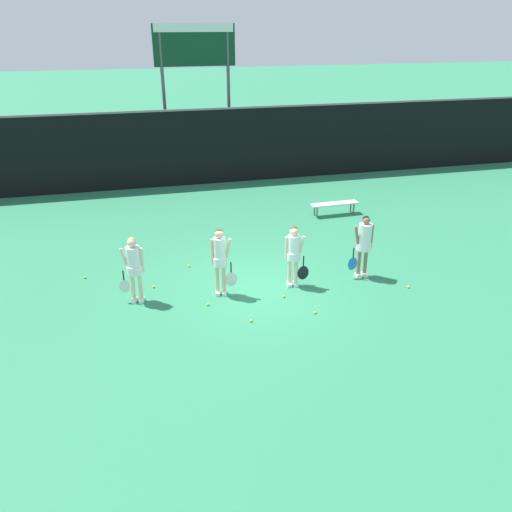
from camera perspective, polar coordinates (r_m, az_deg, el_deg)
The scene contains 17 objects.
ground_plane at distance 13.23m, azimuth 0.19°, elevation -3.72°, with size 140.00×140.00×0.00m, color #2D7F56.
fence_windscreen at distance 21.65m, azimuth -6.20°, elevation 12.29°, with size 60.00×0.08×3.20m.
scoreboard at distance 22.37m, azimuth -6.98°, elevation 21.25°, with size 3.38×0.15×6.34m.
bench_courtside at distance 18.39m, azimuth 8.96°, elevation 5.81°, with size 1.76×0.41×0.45m.
player_0 at distance 12.53m, azimuth -13.79°, elevation -0.90°, with size 0.66×0.39×1.74m.
player_1 at distance 12.51m, azimuth -4.12°, elevation -0.04°, with size 0.64×0.35×1.82m.
player_2 at distance 12.99m, azimuth 4.34°, elevation 0.56°, with size 0.65×0.36×1.69m.
player_3 at distance 13.71m, azimuth 12.24°, elevation 1.69°, with size 0.68×0.41×1.77m.
tennis_ball_0 at distance 14.50m, azimuth -18.98°, elevation -2.32°, with size 0.07×0.07×0.07m, color #CCE033.
tennis_ball_1 at distance 12.21m, azimuth 6.76°, elevation -6.42°, with size 0.07×0.07×0.07m, color #CCE033.
tennis_ball_2 at distance 14.47m, azimuth -7.68°, elevation -1.12°, with size 0.07×0.07×0.07m, color #CCE033.
tennis_ball_3 at distance 11.82m, azimuth -0.57°, elevation -7.40°, with size 0.06×0.06×0.06m, color #CCE033.
tennis_ball_4 at distance 13.84m, azimuth 17.02°, elevation -3.39°, with size 0.07×0.07×0.07m, color #CCE033.
tennis_ball_5 at distance 12.50m, azimuth -5.55°, elevation -5.53°, with size 0.07×0.07×0.07m, color #CCE033.
tennis_ball_6 at distance 12.81m, azimuth 3.20°, elevation -4.64°, with size 0.07×0.07×0.07m, color #CCE033.
tennis_ball_7 at distance 14.46m, azimuth 10.64°, elevation -1.39°, with size 0.06×0.06×0.06m, color #CCE033.
tennis_ball_8 at distance 13.52m, azimuth -11.64°, elevation -3.46°, with size 0.07×0.07×0.07m, color #CCE033.
Camera 1 is at (-2.82, -11.23, 6.40)m, focal length 35.00 mm.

